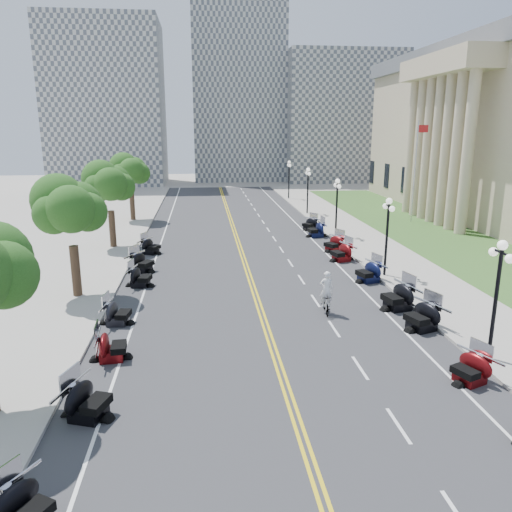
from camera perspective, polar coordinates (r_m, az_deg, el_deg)
name	(u,v)px	position (r m, az deg, el deg)	size (l,w,h in m)	color
ground	(258,303)	(27.37, 0.24, -5.39)	(160.00, 160.00, 0.00)	gray
road	(243,257)	(36.89, -1.50, -0.14)	(16.00, 90.00, 0.01)	#333335
centerline_yellow_a	(241,257)	(36.88, -1.68, -0.13)	(0.12, 90.00, 0.00)	yellow
centerline_yellow_b	(245,257)	(36.90, -1.31, -0.12)	(0.12, 90.00, 0.00)	yellow
edge_line_north	(328,255)	(37.93, 8.19, 0.14)	(0.12, 90.00, 0.00)	white
edge_line_south	(155,259)	(36.94, -11.44, -0.39)	(0.12, 90.00, 0.00)	white
lane_dash_3	(398,425)	(17.54, 15.96, -18.11)	(0.12, 2.00, 0.00)	white
lane_dash_4	(360,368)	(20.79, 11.80, -12.38)	(0.12, 2.00, 0.00)	white
lane_dash_5	(334,329)	(24.27, 8.92, -8.21)	(0.12, 2.00, 0.00)	white
lane_dash_6	(315,301)	(27.89, 6.81, -5.09)	(0.12, 2.00, 0.00)	white
lane_dash_7	(301,279)	(31.60, 5.21, -2.69)	(0.12, 2.00, 0.00)	white
lane_dash_8	(290,263)	(35.37, 3.95, -0.79)	(0.12, 2.00, 0.00)	white
lane_dash_9	(281,250)	(39.19, 2.93, 0.73)	(0.12, 2.00, 0.00)	white
lane_dash_10	(274,239)	(43.04, 2.10, 1.99)	(0.12, 2.00, 0.00)	white
lane_dash_11	(268,230)	(46.91, 1.40, 3.04)	(0.12, 2.00, 0.00)	white
lane_dash_12	(263,222)	(50.81, 0.81, 3.93)	(0.12, 2.00, 0.00)	white
lane_dash_13	(259,215)	(54.72, 0.30, 4.69)	(0.12, 2.00, 0.00)	white
lane_dash_14	(255,209)	(58.64, -0.14, 5.34)	(0.12, 2.00, 0.00)	white
lane_dash_15	(251,204)	(62.58, -0.53, 5.92)	(0.12, 2.00, 0.00)	white
lane_dash_16	(248,200)	(66.52, -0.87, 6.43)	(0.12, 2.00, 0.00)	white
lane_dash_17	(246,196)	(70.46, -1.18, 6.88)	(0.12, 2.00, 0.00)	white
lane_dash_18	(243,192)	(74.42, -1.45, 7.28)	(0.12, 2.00, 0.00)	white
lane_dash_19	(241,189)	(78.37, -1.69, 7.64)	(0.12, 2.00, 0.00)	white
sidewalk_north	(380,253)	(39.12, 14.02, 0.38)	(5.00, 90.00, 0.15)	#9E9991
sidewalk_south	(97,260)	(37.54, -17.68, -0.46)	(5.00, 90.00, 0.15)	#9E9991
lawn	(423,230)	(48.99, 18.56, 2.82)	(9.00, 60.00, 0.10)	#356023
distant_block_a	(107,104)	(88.96, -16.63, 16.26)	(18.00, 14.00, 26.00)	gray
distant_block_b	(238,95)	(94.01, -2.06, 17.92)	(16.00, 12.00, 30.00)	gray
distant_block_c	(340,118)	(93.95, 9.53, 15.30)	(20.00, 14.00, 22.00)	gray
street_lamp_1	(495,301)	(22.04, 25.69, -4.71)	(0.50, 1.20, 4.90)	black
street_lamp_2	(387,237)	(32.43, 14.71, 2.06)	(0.50, 1.20, 4.90)	black
street_lamp_3	(337,208)	(43.66, 9.19, 5.45)	(0.50, 1.20, 4.90)	black
street_lamp_4	(308,191)	(55.21, 5.93, 7.41)	(0.50, 1.20, 4.90)	black
street_lamp_5	(289,180)	(66.92, 3.78, 8.68)	(0.50, 1.20, 4.90)	black
flagpole	(415,173)	(52.14, 17.69, 9.06)	(1.10, 0.20, 10.00)	silver
tree_2	(70,214)	(28.85, -20.44, 4.48)	(4.80, 4.80, 9.20)	#235619
tree_3	(109,188)	(40.48, -16.40, 7.43)	(4.80, 4.80, 9.20)	#235619
tree_4	(130,174)	(52.27, -14.15, 9.04)	(4.80, 4.80, 9.20)	#235619
motorcycle_n_3	(471,367)	(20.68, 23.32, -11.58)	(1.79, 1.79, 1.25)	#590A0C
motorcycle_n_4	(422,315)	(24.92, 18.46, -6.41)	(2.10, 2.10, 1.47)	black
motorcycle_n_5	(398,295)	(27.26, 15.92, -4.35)	(2.19, 2.19, 1.53)	black
motorcycle_n_6	(369,271)	(31.62, 12.75, -1.68)	(2.01, 2.01, 1.41)	black
motorcycle_n_7	(341,251)	(36.20, 9.74, 0.53)	(2.03, 2.03, 1.42)	#590A0C
motorcycle_n_8	(334,243)	(38.96, 8.91, 1.50)	(1.94, 1.94, 1.36)	#590A0C
motorcycle_n_9	(316,229)	(43.96, 6.90, 3.11)	(2.07, 2.07, 1.45)	black
motorcycle_n_10	(310,223)	(46.99, 6.17, 3.74)	(1.80, 1.80, 1.26)	black
motorcycle_s_2	(22,506)	(14.26, -25.16, -24.49)	(1.81, 1.81, 1.27)	black
motorcycle_s_3	(87,399)	(17.83, -18.71, -15.20)	(1.98, 1.98, 1.39)	black
motorcycle_s_4	(111,345)	(21.61, -16.22, -9.72)	(1.86, 1.86, 1.30)	#590A0C
motorcycle_s_5	(117,312)	(25.23, -15.57, -6.17)	(1.82, 1.82, 1.27)	black
motorcycle_s_6	(140,276)	(30.74, -13.10, -2.24)	(1.89, 1.89, 1.32)	black
motorcycle_s_7	(142,261)	(33.88, -12.91, -0.60)	(2.02, 2.02, 1.42)	black
motorcycle_s_8	(151,245)	(38.56, -11.94, 1.19)	(1.87, 1.87, 1.31)	black
bicycle	(326,304)	(25.98, 7.99, -5.43)	(0.49, 1.72, 1.03)	#A51414
cyclist_rider	(327,276)	(25.52, 8.10, -2.33)	(0.70, 0.46, 1.91)	white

